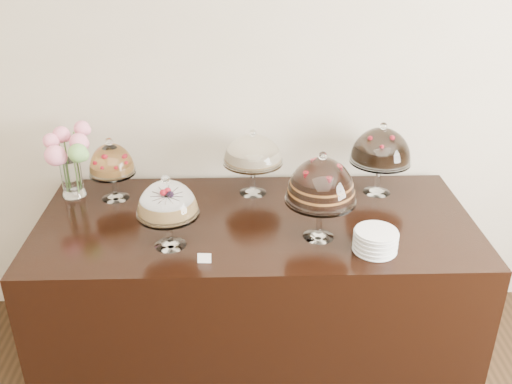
{
  "coord_description": "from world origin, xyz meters",
  "views": [
    {
      "loc": [
        -0.41,
        -0.06,
        2.32
      ],
      "look_at": [
        -0.34,
        2.4,
        1.08
      ],
      "focal_mm": 40.0,
      "sensor_mm": 36.0,
      "label": 1
    }
  ],
  "objects_px": {
    "cake_stand_fruit_tart": "(111,162)",
    "plate_stack": "(375,241)",
    "cake_stand_cheesecake": "(253,152)",
    "cake_stand_sugar_sponge": "(167,202)",
    "cake_stand_choco_layer": "(321,183)",
    "cake_stand_dark_choco": "(381,148)",
    "flower_vase": "(69,156)",
    "display_counter": "(256,292)"
  },
  "relations": [
    {
      "from": "cake_stand_cheesecake",
      "to": "cake_stand_dark_choco",
      "type": "xyz_separation_m",
      "value": [
        0.69,
        -0.01,
        0.02
      ]
    },
    {
      "from": "plate_stack",
      "to": "cake_stand_choco_layer",
      "type": "bearing_deg",
      "value": 151.01
    },
    {
      "from": "cake_stand_cheesecake",
      "to": "cake_stand_fruit_tart",
      "type": "xyz_separation_m",
      "value": [
        -0.75,
        -0.04,
        -0.03
      ]
    },
    {
      "from": "cake_stand_choco_layer",
      "to": "cake_stand_fruit_tart",
      "type": "relative_size",
      "value": 1.27
    },
    {
      "from": "flower_vase",
      "to": "cake_stand_cheesecake",
      "type": "bearing_deg",
      "value": 0.97
    },
    {
      "from": "cake_stand_sugar_sponge",
      "to": "cake_stand_dark_choco",
      "type": "distance_m",
      "value": 1.2
    },
    {
      "from": "flower_vase",
      "to": "cake_stand_choco_layer",
      "type": "bearing_deg",
      "value": -19.92
    },
    {
      "from": "cake_stand_cheesecake",
      "to": "flower_vase",
      "type": "relative_size",
      "value": 0.95
    },
    {
      "from": "display_counter",
      "to": "plate_stack",
      "type": "bearing_deg",
      "value": -29.95
    },
    {
      "from": "display_counter",
      "to": "flower_vase",
      "type": "distance_m",
      "value": 1.23
    },
    {
      "from": "display_counter",
      "to": "plate_stack",
      "type": "relative_size",
      "value": 11.11
    },
    {
      "from": "cake_stand_sugar_sponge",
      "to": "flower_vase",
      "type": "bearing_deg",
      "value": 137.89
    },
    {
      "from": "cake_stand_sugar_sponge",
      "to": "cake_stand_cheesecake",
      "type": "height_order",
      "value": "cake_stand_cheesecake"
    },
    {
      "from": "flower_vase",
      "to": "cake_stand_fruit_tart",
      "type": "bearing_deg",
      "value": -6.45
    },
    {
      "from": "display_counter",
      "to": "cake_stand_dark_choco",
      "type": "distance_m",
      "value": 1.03
    },
    {
      "from": "flower_vase",
      "to": "plate_stack",
      "type": "distance_m",
      "value": 1.64
    },
    {
      "from": "cake_stand_cheesecake",
      "to": "cake_stand_fruit_tart",
      "type": "bearing_deg",
      "value": -176.81
    },
    {
      "from": "cake_stand_choco_layer",
      "to": "plate_stack",
      "type": "xyz_separation_m",
      "value": [
        0.24,
        -0.13,
        -0.23
      ]
    },
    {
      "from": "cake_stand_fruit_tart",
      "to": "plate_stack",
      "type": "height_order",
      "value": "cake_stand_fruit_tart"
    },
    {
      "from": "cake_stand_sugar_sponge",
      "to": "plate_stack",
      "type": "xyz_separation_m",
      "value": [
        0.94,
        -0.08,
        -0.17
      ]
    },
    {
      "from": "display_counter",
      "to": "cake_stand_cheesecake",
      "type": "xyz_separation_m",
      "value": [
        -0.01,
        0.3,
        0.69
      ]
    },
    {
      "from": "cake_stand_cheesecake",
      "to": "display_counter",
      "type": "bearing_deg",
      "value": -88.76
    },
    {
      "from": "cake_stand_choco_layer",
      "to": "cake_stand_sugar_sponge",
      "type": "bearing_deg",
      "value": -175.45
    },
    {
      "from": "display_counter",
      "to": "flower_vase",
      "type": "bearing_deg",
      "value": 163.7
    },
    {
      "from": "flower_vase",
      "to": "plate_stack",
      "type": "height_order",
      "value": "flower_vase"
    },
    {
      "from": "cake_stand_choco_layer",
      "to": "display_counter",
      "type": "bearing_deg",
      "value": 149.28
    },
    {
      "from": "cake_stand_sugar_sponge",
      "to": "cake_stand_cheesecake",
      "type": "bearing_deg",
      "value": 53.23
    },
    {
      "from": "plate_stack",
      "to": "cake_stand_fruit_tart",
      "type": "bearing_deg",
      "value": 156.18
    },
    {
      "from": "display_counter",
      "to": "cake_stand_fruit_tart",
      "type": "relative_size",
      "value": 6.32
    },
    {
      "from": "cake_stand_cheesecake",
      "to": "plate_stack",
      "type": "height_order",
      "value": "cake_stand_cheesecake"
    },
    {
      "from": "cake_stand_cheesecake",
      "to": "flower_vase",
      "type": "height_order",
      "value": "flower_vase"
    },
    {
      "from": "cake_stand_fruit_tart",
      "to": "cake_stand_choco_layer",
      "type": "bearing_deg",
      "value": -22.57
    },
    {
      "from": "cake_stand_cheesecake",
      "to": "cake_stand_fruit_tart",
      "type": "relative_size",
      "value": 1.06
    },
    {
      "from": "cake_stand_dark_choco",
      "to": "cake_stand_fruit_tart",
      "type": "height_order",
      "value": "cake_stand_dark_choco"
    },
    {
      "from": "display_counter",
      "to": "cake_stand_choco_layer",
      "type": "distance_m",
      "value": 0.81
    },
    {
      "from": "flower_vase",
      "to": "cake_stand_dark_choco",
      "type": "bearing_deg",
      "value": 0.09
    },
    {
      "from": "cake_stand_sugar_sponge",
      "to": "flower_vase",
      "type": "height_order",
      "value": "flower_vase"
    },
    {
      "from": "cake_stand_choco_layer",
      "to": "cake_stand_fruit_tart",
      "type": "height_order",
      "value": "cake_stand_choco_layer"
    },
    {
      "from": "display_counter",
      "to": "plate_stack",
      "type": "distance_m",
      "value": 0.8
    },
    {
      "from": "display_counter",
      "to": "cake_stand_fruit_tart",
      "type": "height_order",
      "value": "cake_stand_fruit_tart"
    },
    {
      "from": "display_counter",
      "to": "cake_stand_sugar_sponge",
      "type": "xyz_separation_m",
      "value": [
        -0.41,
        -0.23,
        0.68
      ]
    },
    {
      "from": "plate_stack",
      "to": "cake_stand_cheesecake",
      "type": "bearing_deg",
      "value": 131.65
    }
  ]
}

